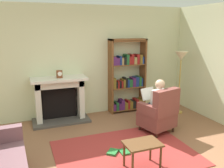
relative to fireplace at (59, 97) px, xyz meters
name	(u,v)px	position (x,y,z in m)	size (l,w,h in m)	color
ground	(132,161)	(0.81, -2.30, -0.56)	(14.00, 14.00, 0.00)	#8D5D41
back_wall	(89,61)	(0.81, 0.25, 0.79)	(5.60, 0.10, 2.70)	beige
side_wall_right	(211,63)	(3.46, -1.05, 0.79)	(0.10, 5.20, 2.70)	beige
area_rug	(125,153)	(0.81, -2.00, -0.55)	(2.40, 1.80, 0.01)	#9F2F2C
fireplace	(59,97)	(0.00, 0.00, 0.00)	(1.30, 0.64, 1.05)	#4C4742
mantel_clock	(59,74)	(0.01, -0.10, 0.58)	(0.14, 0.14, 0.17)	brown
bookshelf	(127,78)	(1.77, 0.04, 0.33)	(0.95, 0.32, 1.89)	brown
armchair_reading	(159,113)	(1.83, -1.45, -0.14)	(0.79, 0.77, 0.97)	#331E14
seated_reader	(156,103)	(1.80, -1.34, 0.06)	(0.46, 0.59, 1.14)	silver
side_table	(142,147)	(0.86, -2.53, -0.19)	(0.56, 0.39, 0.44)	brown
scattered_books	(118,152)	(0.68, -1.97, -0.53)	(0.40, 0.30, 0.04)	#267233
floor_lamp	(181,61)	(2.94, -0.58, 0.78)	(0.32, 0.32, 1.59)	#B7933F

